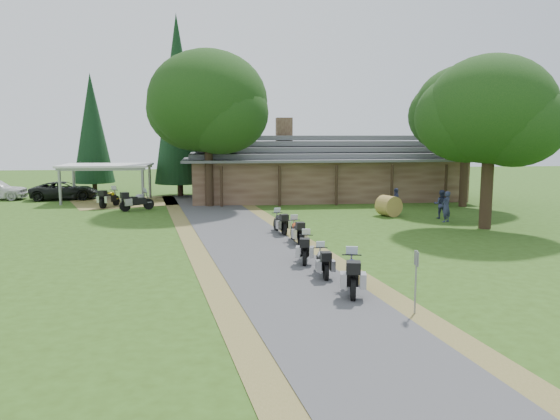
{
  "coord_description": "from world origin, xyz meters",
  "views": [
    {
      "loc": [
        -2.44,
        -17.7,
        5.04
      ],
      "look_at": [
        0.45,
        6.37,
        1.6
      ],
      "focal_mm": 35.0,
      "sensor_mm": 36.0,
      "label": 1
    }
  ],
  "objects": [
    {
      "name": "ground",
      "position": [
        0.0,
        0.0,
        0.0
      ],
      "size": [
        120.0,
        120.0,
        0.0
      ],
      "primitive_type": "plane",
      "color": "#304C15",
      "rests_on": "ground"
    },
    {
      "name": "driveway",
      "position": [
        -0.5,
        4.0,
        0.0
      ],
      "size": [
        51.95,
        51.95,
        0.0
      ],
      "primitive_type": "plane",
      "rotation": [
        0.0,
        0.0,
        0.14
      ],
      "color": "#424245",
      "rests_on": "ground"
    },
    {
      "name": "lodge",
      "position": [
        6.0,
        24.0,
        2.45
      ],
      "size": [
        21.4,
        9.4,
        4.9
      ],
      "primitive_type": null,
      "color": "brown",
      "rests_on": "ground"
    },
    {
      "name": "carport",
      "position": [
        -10.34,
        23.59,
        1.37
      ],
      "size": [
        6.42,
        4.35,
        2.74
      ],
      "primitive_type": null,
      "rotation": [
        0.0,
        0.0,
        -0.02
      ],
      "color": "silver",
      "rests_on": "ground"
    },
    {
      "name": "car_dark_suv",
      "position": [
        -13.79,
        25.17,
        1.03
      ],
      "size": [
        2.77,
        5.57,
        2.06
      ],
      "primitive_type": "imported",
      "rotation": [
        0.0,
        0.0,
        1.66
      ],
      "color": "black",
      "rests_on": "ground"
    },
    {
      "name": "motorcycle_row_a",
      "position": [
        1.81,
        -1.35,
        0.69
      ],
      "size": [
        1.06,
        2.1,
        1.37
      ],
      "primitive_type": null,
      "rotation": [
        0.0,
        0.0,
        1.36
      ],
      "color": "#1F1A9B",
      "rests_on": "ground"
    },
    {
      "name": "motorcycle_row_b",
      "position": [
        1.3,
        0.84,
        0.57
      ],
      "size": [
        0.58,
        1.67,
        1.14
      ],
      "primitive_type": null,
      "rotation": [
        0.0,
        0.0,
        1.55
      ],
      "color": "#A6A8AE",
      "rests_on": "ground"
    },
    {
      "name": "motorcycle_row_c",
      "position": [
        1.05,
        3.0,
        0.61
      ],
      "size": [
        0.93,
        1.85,
        1.21
      ],
      "primitive_type": null,
      "rotation": [
        0.0,
        0.0,
        1.36
      ],
      "color": "gold",
      "rests_on": "ground"
    },
    {
      "name": "motorcycle_row_d",
      "position": [
        1.26,
        6.75,
        0.61
      ],
      "size": [
        0.73,
        1.82,
        1.22
      ],
      "primitive_type": null,
      "rotation": [
        0.0,
        0.0,
        1.65
      ],
      "color": "#D24B21",
      "rests_on": "ground"
    },
    {
      "name": "motorcycle_row_e",
      "position": [
        0.79,
        9.26,
        0.6
      ],
      "size": [
        0.88,
        1.84,
        1.21
      ],
      "primitive_type": null,
      "rotation": [
        0.0,
        0.0,
        1.75
      ],
      "color": "black",
      "rests_on": "ground"
    },
    {
      "name": "motorcycle_carport_a",
      "position": [
        -9.6,
        20.36,
        0.69
      ],
      "size": [
        1.37,
        2.12,
        1.38
      ],
      "primitive_type": null,
      "rotation": [
        0.0,
        0.0,
        1.19
      ],
      "color": "gold",
      "rests_on": "ground"
    },
    {
      "name": "motorcycle_carport_b",
      "position": [
        -7.52,
        18.45,
        0.71
      ],
      "size": [
        2.12,
        1.64,
        1.41
      ],
      "primitive_type": null,
      "rotation": [
        0.0,
        0.0,
        0.54
      ],
      "color": "gray",
      "rests_on": "ground"
    },
    {
      "name": "person_a",
      "position": [
        10.58,
        11.6,
        1.03
      ],
      "size": [
        0.72,
        0.68,
        2.07
      ],
      "primitive_type": "imported",
      "rotation": [
        0.0,
        0.0,
        3.72
      ],
      "color": "#2D3253",
      "rests_on": "ground"
    },
    {
      "name": "person_b",
      "position": [
        10.82,
        12.87,
        1.0
      ],
      "size": [
        0.69,
        0.61,
        2.0
      ],
      "primitive_type": "imported",
      "rotation": [
        0.0,
        0.0,
        2.72
      ],
      "color": "#2D3253",
      "rests_on": "ground"
    },
    {
      "name": "person_c",
      "position": [
        8.52,
        14.22,
        1.0
      ],
      "size": [
        0.59,
        0.68,
        2.0
      ],
      "primitive_type": "imported",
      "rotation": [
        0.0,
        0.0,
        4.33
      ],
      "color": "#2D3253",
      "rests_on": "ground"
    },
    {
      "name": "hay_bale",
      "position": [
        8.06,
        14.2,
        0.62
      ],
      "size": [
        1.57,
        1.5,
        1.25
      ],
      "primitive_type": "cylinder",
      "rotation": [
        1.57,
        0.0,
        0.35
      ],
      "color": "#A57E3C",
      "rests_on": "ground"
    },
    {
      "name": "sign_post",
      "position": [
        3.06,
        -3.53,
        0.91
      ],
      "size": [
        0.33,
        0.05,
        1.82
      ],
      "primitive_type": null,
      "color": "gray",
      "rests_on": "ground"
    },
    {
      "name": "oak_lodge_left",
      "position": [
        -2.83,
        19.91,
        5.77
      ],
      "size": [
        8.08,
        8.08,
        11.54
      ],
      "primitive_type": null,
      "color": "black",
      "rests_on": "ground"
    },
    {
      "name": "oak_lodge_right",
      "position": [
        14.51,
        17.79,
        5.34
      ],
      "size": [
        7.02,
        7.02,
        10.68
      ],
      "primitive_type": null,
      "color": "black",
      "rests_on": "ground"
    },
    {
      "name": "oak_driveway",
      "position": [
        11.77,
        9.35,
        5.03
      ],
      "size": [
        6.6,
        6.6,
        10.06
      ],
      "primitive_type": null,
      "color": "black",
      "rests_on": "ground"
    },
    {
      "name": "cedar_near",
      "position": [
        -5.2,
        26.49,
        7.1
      ],
      "size": [
        3.99,
        3.99,
        14.2
      ],
      "primitive_type": "cone",
      "color": "black",
      "rests_on": "ground"
    },
    {
      "name": "cedar_far",
      "position": [
        -12.52,
        29.69,
        4.96
      ],
      "size": [
        3.37,
        3.37,
        9.93
      ],
      "primitive_type": "cone",
      "color": "black",
      "rests_on": "ground"
    }
  ]
}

